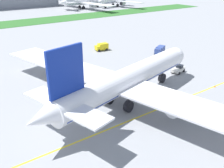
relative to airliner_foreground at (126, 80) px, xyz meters
name	(u,v)px	position (x,y,z in m)	size (l,w,h in m)	color
ground_plane	(161,103)	(6.59, -4.96, -5.71)	(600.00, 600.00, 0.00)	gray
apron_taxi_line	(166,106)	(6.59, -6.42, -5.71)	(280.00, 0.36, 0.01)	yellow
grass_median_strip	(10,24)	(6.59, 116.97, -5.66)	(320.00, 24.00, 0.10)	#2D6628
airliner_foreground	(126,80)	(0.00, 0.00, 0.00)	(49.30, 78.92, 16.82)	white
pushback_tug	(178,69)	(25.23, 6.17, -4.67)	(6.42, 3.51, 2.26)	white
ground_crew_wingwalker_port	(209,116)	(8.95, -15.69, -4.66)	(0.57, 0.40, 1.72)	black
traffic_cone_near_nose	(215,86)	(24.72, -6.74, -5.43)	(0.36, 0.36, 0.58)	#F2590C
service_truck_baggage_loader	(102,47)	(19.62, 39.36, -4.23)	(5.09, 2.86, 2.72)	yellow
service_truck_catering_van	(160,50)	(34.99, 23.52, -4.30)	(6.39, 4.76, 2.48)	#33478C
parked_airliner_far_right	(84,2)	(77.05, 153.07, -0.12)	(46.62, 73.52, 16.47)	white
parked_airliner_far_outer	(114,0)	(105.14, 148.39, -0.21)	(37.68, 57.85, 16.25)	white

